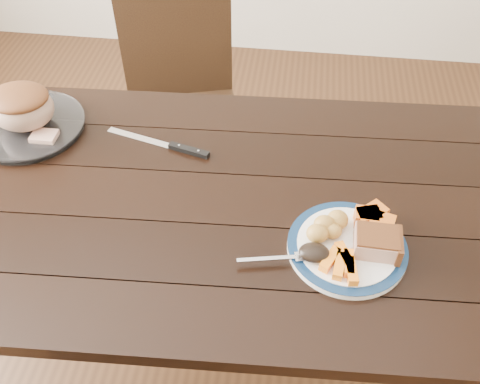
# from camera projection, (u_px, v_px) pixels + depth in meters

# --- Properties ---
(ground) EXTENTS (4.00, 4.00, 0.00)m
(ground) POSITION_uv_depth(u_px,v_px,m) (219.00, 342.00, 1.91)
(ground) COLOR #472B16
(ground) RESTS_ON ground
(dining_table) EXTENTS (1.64, 0.98, 0.75)m
(dining_table) POSITION_uv_depth(u_px,v_px,m) (212.00, 221.00, 1.44)
(dining_table) COLOR black
(dining_table) RESTS_ON ground
(chair_far) EXTENTS (0.52, 0.53, 0.93)m
(chair_far) POSITION_uv_depth(u_px,v_px,m) (182.00, 96.00, 2.06)
(chair_far) COLOR black
(chair_far) RESTS_ON ground
(dinner_plate) EXTENTS (0.28, 0.28, 0.02)m
(dinner_plate) POSITION_uv_depth(u_px,v_px,m) (347.00, 248.00, 1.25)
(dinner_plate) COLOR white
(dinner_plate) RESTS_ON dining_table
(plate_rim) EXTENTS (0.28, 0.28, 0.02)m
(plate_rim) POSITION_uv_depth(u_px,v_px,m) (347.00, 245.00, 1.24)
(plate_rim) COLOR #0D2545
(plate_rim) RESTS_ON dinner_plate
(serving_platter) EXTENTS (0.32, 0.32, 0.02)m
(serving_platter) POSITION_uv_depth(u_px,v_px,m) (28.00, 127.00, 1.56)
(serving_platter) COLOR white
(serving_platter) RESTS_ON dining_table
(pork_slice) EXTENTS (0.10, 0.08, 0.04)m
(pork_slice) POSITION_uv_depth(u_px,v_px,m) (377.00, 243.00, 1.21)
(pork_slice) COLOR tan
(pork_slice) RESTS_ON dinner_plate
(roasted_potatoes) EXTENTS (0.10, 0.10, 0.04)m
(roasted_potatoes) POSITION_uv_depth(u_px,v_px,m) (329.00, 226.00, 1.25)
(roasted_potatoes) COLOR gold
(roasted_potatoes) RESTS_ON dinner_plate
(carrot_batons) EXTENTS (0.09, 0.11, 0.02)m
(carrot_batons) POSITION_uv_depth(u_px,v_px,m) (343.00, 263.00, 1.19)
(carrot_batons) COLOR orange
(carrot_batons) RESTS_ON dinner_plate
(pumpkin_wedges) EXTENTS (0.10, 0.09, 0.04)m
(pumpkin_wedges) POSITION_uv_depth(u_px,v_px,m) (372.00, 218.00, 1.27)
(pumpkin_wedges) COLOR orange
(pumpkin_wedges) RESTS_ON dinner_plate
(dark_mushroom) EXTENTS (0.07, 0.05, 0.03)m
(dark_mushroom) POSITION_uv_depth(u_px,v_px,m) (314.00, 253.00, 1.20)
(dark_mushroom) COLOR black
(dark_mushroom) RESTS_ON dinner_plate
(fork) EXTENTS (0.18, 0.05, 0.00)m
(fork) POSITION_uv_depth(u_px,v_px,m) (282.00, 258.00, 1.21)
(fork) COLOR silver
(fork) RESTS_ON dinner_plate
(roast_joint) EXTENTS (0.18, 0.16, 0.12)m
(roast_joint) POSITION_uv_depth(u_px,v_px,m) (22.00, 108.00, 1.51)
(roast_joint) COLOR tan
(roast_joint) RESTS_ON serving_platter
(cut_slice) EXTENTS (0.07, 0.06, 0.02)m
(cut_slice) POSITION_uv_depth(u_px,v_px,m) (44.00, 137.00, 1.50)
(cut_slice) COLOR tan
(cut_slice) RESTS_ON serving_platter
(carving_knife) EXTENTS (0.31, 0.10, 0.01)m
(carving_knife) POSITION_uv_depth(u_px,v_px,m) (176.00, 147.00, 1.50)
(carving_knife) COLOR silver
(carving_knife) RESTS_ON dining_table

